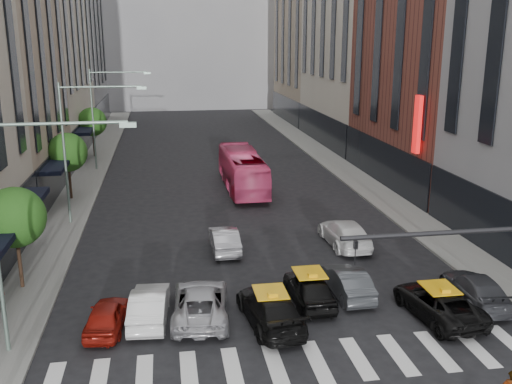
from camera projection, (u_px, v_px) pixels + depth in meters
name	position (u px, v px, depth m)	size (l,w,h in m)	color
sidewalk_left	(83.00, 186.00, 46.68)	(3.00, 96.00, 0.15)	slate
sidewalk_right	(352.00, 175.00, 50.26)	(3.00, 96.00, 0.15)	slate
building_left_d	(65.00, 13.00, 75.29)	(8.00, 18.00, 30.00)	gray
building_right_b	(438.00, 22.00, 44.88)	(8.00, 18.00, 26.00)	brown
building_right_d	(314.00, 22.00, 80.83)	(8.00, 18.00, 28.00)	tan
building_far	(187.00, 0.00, 96.20)	(30.00, 10.00, 36.00)	gray
tree_near	(15.00, 218.00, 26.65)	(2.88, 2.88, 4.95)	black
tree_mid	(68.00, 152.00, 41.89)	(2.88, 2.88, 4.95)	black
tree_far	(92.00, 122.00, 57.14)	(2.88, 2.88, 4.95)	black
streetlamp_near	(19.00, 206.00, 20.62)	(5.38, 0.25, 9.00)	gray
streetlamp_mid	(79.00, 135.00, 35.86)	(5.38, 0.25, 9.00)	gray
streetlamp_far	(103.00, 106.00, 51.11)	(5.38, 0.25, 9.00)	gray
liberty_sign	(417.00, 125.00, 39.35)	(0.30, 0.70, 4.00)	red
car_red	(107.00, 316.00, 23.65)	(1.48, 3.67, 1.25)	maroon
car_white_front	(149.00, 305.00, 24.41)	(1.51, 4.32, 1.42)	silver
car_silver	(201.00, 302.00, 24.67)	(2.37, 5.13, 1.43)	#A7A7AC
taxi_left	(270.00, 308.00, 24.07)	(2.05, 5.04, 1.46)	black
taxi_center	(309.00, 288.00, 26.04)	(1.71, 4.26, 1.45)	black
car_grey_mid	(348.00, 282.00, 26.82)	(1.43, 4.10, 1.35)	#37393D
taxi_right	(438.00, 303.00, 24.68)	(2.27, 4.91, 1.37)	black
car_grey_curb	(475.00, 289.00, 26.07)	(1.91, 4.71, 1.37)	#36383D
car_row2_left	(224.00, 239.00, 32.44)	(1.47, 4.21, 1.39)	#AFAEB4
car_row2_right	(345.00, 233.00, 33.32)	(2.10, 5.16, 1.50)	silver
bus	(242.00, 170.00, 45.61)	(2.63, 11.25, 3.13)	#E24276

